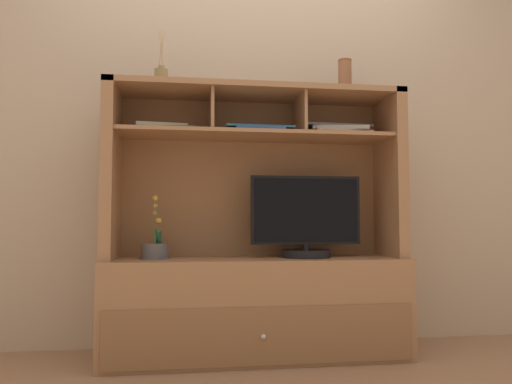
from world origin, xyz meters
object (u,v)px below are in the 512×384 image
Objects in this scene: magazine_stack_right at (338,131)px; media_console at (256,276)px; ceramic_vase at (345,77)px; tv_monitor at (306,222)px; magazine_stack_left at (259,130)px; potted_orchid at (155,249)px; diffuser_bottle at (161,77)px; magazine_stack_centre at (162,129)px.

media_console is at bearing -175.72° from magazine_stack_right.
tv_monitor is at bearing -169.68° from ceramic_vase.
magazine_stack_left is 1.80× the size of ceramic_vase.
magazine_stack_left is at bearing -172.55° from ceramic_vase.
magazine_stack_right is (1.00, 0.05, 0.65)m from potted_orchid.
potted_orchid is 1.08× the size of diffuser_bottle.
media_console reaches higher than tv_monitor.
media_console is 2.63× the size of tv_monitor.
potted_orchid is 0.86× the size of magazine_stack_centre.
diffuser_bottle is (-0.51, 0.01, 1.06)m from media_console.
magazine_stack_left is 0.92× the size of magazine_stack_right.
magazine_stack_centre is (-0.78, 0.07, 0.50)m from tv_monitor.
magazine_stack_left is 0.94× the size of magazine_stack_centre.
magazine_stack_centre is at bearing 174.55° from tv_monitor.
diffuser_bottle is (-0.98, -0.03, 0.26)m from magazine_stack_right.
magazine_stack_left is at bearing -3.69° from potted_orchid.
tv_monitor is 1.94× the size of diffuser_bottle.
tv_monitor is 0.56m from magazine_stack_left.
media_console reaches higher than magazine_stack_right.
diffuser_bottle reaches higher than magazine_stack_right.
magazine_stack_centre is at bearing 175.13° from media_console.
diffuser_bottle is at bearing -178.29° from magazine_stack_right.
media_console is 5.12× the size of diffuser_bottle.
ceramic_vase is (0.50, 0.07, 0.33)m from magazine_stack_left.
magazine_stack_right is (0.47, 0.04, 0.80)m from media_console.
diffuser_bottle is (-0.78, 0.04, 0.77)m from tv_monitor.
tv_monitor is 1.52× the size of magazine_stack_right.
potted_orchid is at bearing -176.99° from magazine_stack_right.
tv_monitor reaches higher than potted_orchid.
magazine_stack_right reaches higher than potted_orchid.
magazine_stack_right is 0.31m from ceramic_vase.
magazine_stack_centre is at bearing 179.55° from magazine_stack_right.
media_console is 0.78m from magazine_stack_left.
magazine_stack_left is (0.54, -0.03, 0.63)m from potted_orchid.
magazine_stack_right is 1.28× the size of diffuser_bottle.
magazine_stack_right is (0.46, 0.09, 0.02)m from magazine_stack_left.
tv_monitor is at bearing 4.72° from magazine_stack_left.
diffuser_bottle is (-0.00, -0.04, 0.27)m from magazine_stack_centre.
tv_monitor is 2.98× the size of ceramic_vase.
ceramic_vase is (1.02, -0.03, 0.32)m from magazine_stack_centre.
media_console is 0.93m from magazine_stack_right.
magazine_stack_right is at bearing 3.01° from potted_orchid.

